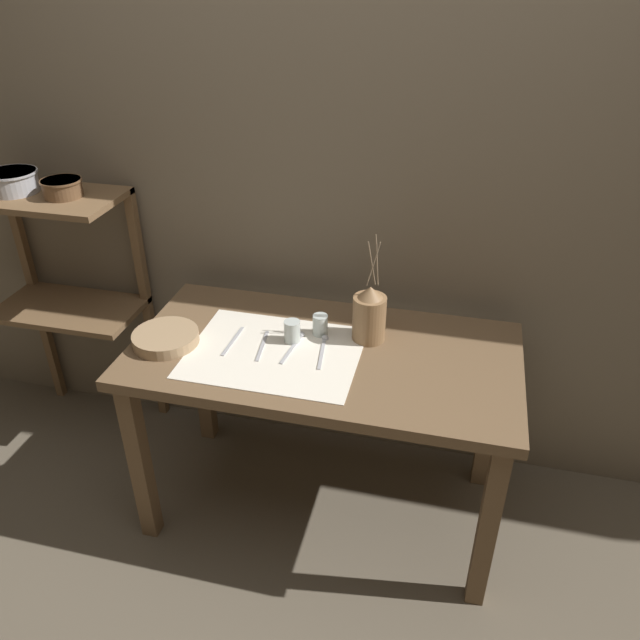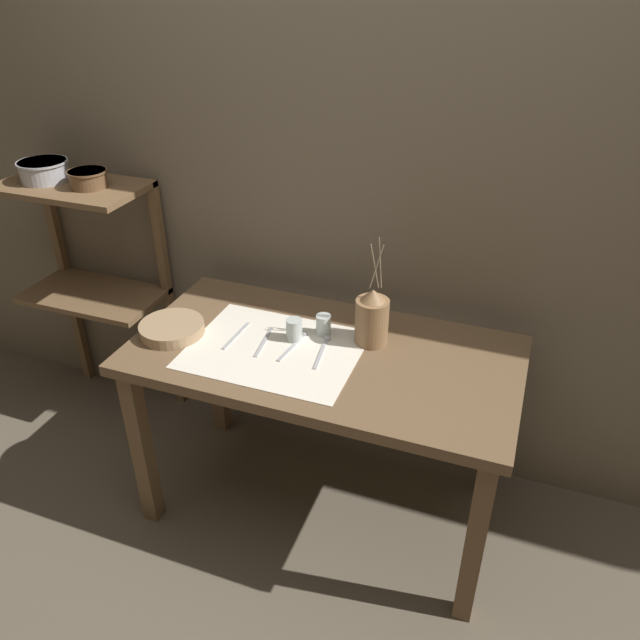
% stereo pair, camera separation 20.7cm
% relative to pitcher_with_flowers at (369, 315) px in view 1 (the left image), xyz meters
% --- Properties ---
extents(ground_plane, '(12.00, 12.00, 0.00)m').
position_rel_pitcher_with_flowers_xyz_m(ground_plane, '(-0.14, -0.11, -0.84)').
color(ground_plane, brown).
extents(stone_wall_back, '(7.00, 0.06, 2.40)m').
position_rel_pitcher_with_flowers_xyz_m(stone_wall_back, '(-0.14, 0.34, 0.36)').
color(stone_wall_back, '#6B5E4C').
rests_on(stone_wall_back, ground_plane).
extents(wooden_table, '(1.33, 0.69, 0.74)m').
position_rel_pitcher_with_flowers_xyz_m(wooden_table, '(-0.14, -0.11, -0.20)').
color(wooden_table, brown).
rests_on(wooden_table, ground_plane).
extents(wooden_shelf_unit, '(0.59, 0.33, 1.12)m').
position_rel_pitcher_with_flowers_xyz_m(wooden_shelf_unit, '(-1.30, 0.16, -0.05)').
color(wooden_shelf_unit, brown).
rests_on(wooden_shelf_unit, ground_plane).
extents(linen_cloth, '(0.58, 0.45, 0.00)m').
position_rel_pitcher_with_flowers_xyz_m(linen_cloth, '(-0.30, -0.16, -0.09)').
color(linen_cloth, silver).
rests_on(linen_cloth, wooden_table).
extents(pitcher_with_flowers, '(0.12, 0.12, 0.39)m').
position_rel_pitcher_with_flowers_xyz_m(pitcher_with_flowers, '(0.00, 0.00, 0.00)').
color(pitcher_with_flowers, olive).
rests_on(pitcher_with_flowers, wooden_table).
extents(wooden_bowl, '(0.23, 0.23, 0.04)m').
position_rel_pitcher_with_flowers_xyz_m(wooden_bowl, '(-0.68, -0.20, -0.08)').
color(wooden_bowl, '#9E7F5B').
rests_on(wooden_bowl, wooden_table).
extents(glass_tumbler_near, '(0.06, 0.06, 0.08)m').
position_rel_pitcher_with_flowers_xyz_m(glass_tumbler_near, '(-0.25, -0.08, -0.05)').
color(glass_tumbler_near, '#B7C1BC').
rests_on(glass_tumbler_near, wooden_table).
extents(glass_tumbler_far, '(0.05, 0.05, 0.08)m').
position_rel_pitcher_with_flowers_xyz_m(glass_tumbler_far, '(-0.17, -0.02, -0.06)').
color(glass_tumbler_far, '#B7C1BC').
rests_on(glass_tumbler_far, wooden_table).
extents(knife_center, '(0.02, 0.19, 0.00)m').
position_rel_pitcher_with_flowers_xyz_m(knife_center, '(-0.46, -0.14, -0.09)').
color(knife_center, '#A8A8AD').
rests_on(knife_center, wooden_table).
extents(fork_outer, '(0.03, 0.19, 0.00)m').
position_rel_pitcher_with_flowers_xyz_m(fork_outer, '(-0.35, -0.14, -0.09)').
color(fork_outer, '#A8A8AD').
rests_on(fork_outer, wooden_table).
extents(spoon_outer, '(0.04, 0.20, 0.02)m').
position_rel_pitcher_with_flowers_xyz_m(spoon_outer, '(-0.24, -0.08, -0.09)').
color(spoon_outer, '#A8A8AD').
rests_on(spoon_outer, wooden_table).
extents(spoon_inner, '(0.04, 0.20, 0.02)m').
position_rel_pitcher_with_flowers_xyz_m(spoon_inner, '(-0.14, -0.08, -0.09)').
color(spoon_inner, '#A8A8AD').
rests_on(spoon_inner, wooden_table).
extents(metal_pot_large, '(0.20, 0.20, 0.08)m').
position_rel_pitcher_with_flowers_xyz_m(metal_pot_large, '(-1.42, 0.13, 0.32)').
color(metal_pot_large, '#A8A8AD').
rests_on(metal_pot_large, wooden_shelf_unit).
extents(metal_pot_small, '(0.15, 0.15, 0.07)m').
position_rel_pitcher_with_flowers_xyz_m(metal_pot_small, '(-1.20, 0.13, 0.32)').
color(metal_pot_small, brown).
rests_on(metal_pot_small, wooden_shelf_unit).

